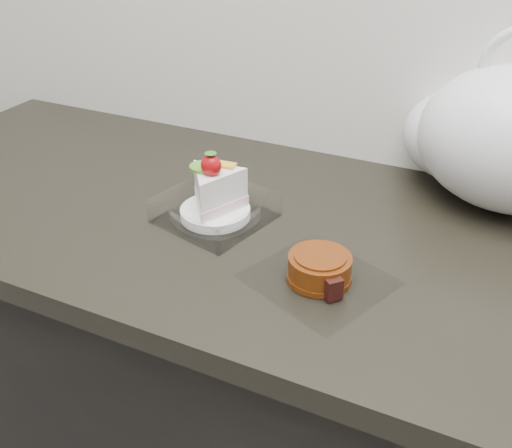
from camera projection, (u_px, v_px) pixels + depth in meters
counter at (354, 435)px, 1.14m from camera, size 2.04×0.64×0.90m
cake_tray at (215, 201)px, 0.96m from camera, size 0.20×0.20×0.13m
mooncake_wrap at (320, 271)px, 0.82m from camera, size 0.24×0.23×0.04m
plastic_bag at (508, 137)px, 0.97m from camera, size 0.41×0.33×0.31m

